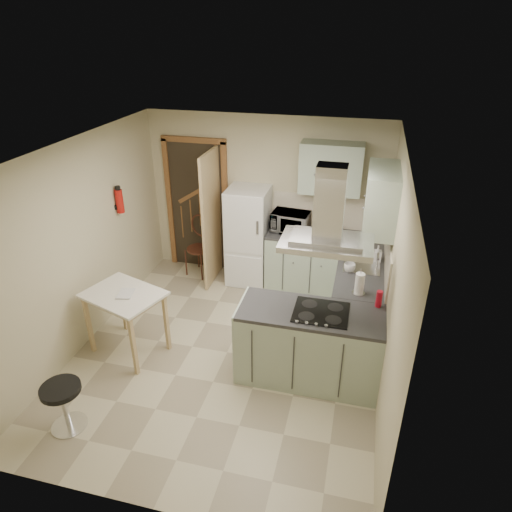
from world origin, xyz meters
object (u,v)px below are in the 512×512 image
(peninsula, at_px, (309,345))
(microwave, at_px, (290,222))
(fridge, at_px, (248,236))
(extractor_hood, at_px, (327,243))
(drop_leaf_table, at_px, (128,322))
(bentwood_chair, at_px, (199,249))
(stool, at_px, (65,407))

(peninsula, relative_size, microwave, 2.92)
(fridge, distance_m, peninsula, 2.35)
(extractor_hood, height_order, microwave, extractor_hood)
(fridge, xyz_separation_m, microwave, (0.63, 0.01, 0.30))
(drop_leaf_table, distance_m, bentwood_chair, 2.03)
(drop_leaf_table, relative_size, microwave, 1.65)
(peninsula, height_order, stool, peninsula)
(peninsula, height_order, microwave, microwave)
(peninsula, distance_m, drop_leaf_table, 2.20)
(drop_leaf_table, xyz_separation_m, stool, (-0.04, -1.25, -0.15))
(extractor_hood, height_order, drop_leaf_table, extractor_hood)
(extractor_hood, bearing_deg, stool, -150.85)
(extractor_hood, relative_size, stool, 1.73)
(drop_leaf_table, bearing_deg, fridge, 83.29)
(bentwood_chair, bearing_deg, microwave, 18.40)
(peninsula, height_order, drop_leaf_table, peninsula)
(extractor_hood, xyz_separation_m, bentwood_chair, (-2.13, 1.97, -1.28))
(stool, bearing_deg, drop_leaf_table, 88.21)
(extractor_hood, distance_m, drop_leaf_table, 2.64)
(fridge, relative_size, drop_leaf_table, 1.71)
(peninsula, height_order, extractor_hood, extractor_hood)
(peninsula, xyz_separation_m, microwave, (-0.59, 1.99, 0.60))
(extractor_hood, bearing_deg, fridge, 123.79)
(bentwood_chair, bearing_deg, peninsula, -26.35)
(extractor_hood, bearing_deg, bentwood_chair, 137.19)
(drop_leaf_table, relative_size, stool, 1.68)
(peninsula, distance_m, extractor_hood, 1.27)
(peninsula, xyz_separation_m, extractor_hood, (0.10, 0.00, 1.27))
(drop_leaf_table, height_order, stool, drop_leaf_table)
(bentwood_chair, xyz_separation_m, stool, (-0.21, -3.28, -0.18))
(extractor_hood, height_order, bentwood_chair, extractor_hood)
(fridge, height_order, stool, fridge)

